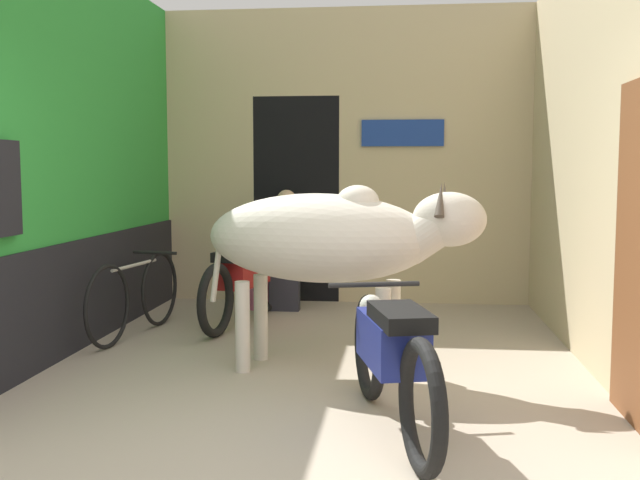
{
  "coord_description": "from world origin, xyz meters",
  "views": [
    {
      "loc": [
        0.65,
        -3.55,
        1.5
      ],
      "look_at": [
        0.01,
        2.16,
        0.95
      ],
      "focal_mm": 42.0,
      "sensor_mm": 36.0,
      "label": 1
    }
  ],
  "objects_px": {
    "motorcycle_near": "(392,354)",
    "bicycle": "(136,296)",
    "shopkeeper_seated": "(286,247)",
    "plastic_stool": "(259,286)",
    "motorcycle_far": "(244,278)",
    "cow": "(331,239)"
  },
  "relations": [
    {
      "from": "motorcycle_near",
      "to": "bicycle",
      "type": "height_order",
      "value": "motorcycle_near"
    },
    {
      "from": "shopkeeper_seated",
      "to": "plastic_stool",
      "type": "bearing_deg",
      "value": -169.55
    },
    {
      "from": "shopkeeper_seated",
      "to": "plastic_stool",
      "type": "height_order",
      "value": "shopkeeper_seated"
    },
    {
      "from": "shopkeeper_seated",
      "to": "motorcycle_far",
      "type": "bearing_deg",
      "value": -109.36
    },
    {
      "from": "bicycle",
      "to": "shopkeeper_seated",
      "type": "relative_size",
      "value": 1.3
    },
    {
      "from": "motorcycle_far",
      "to": "shopkeeper_seated",
      "type": "bearing_deg",
      "value": 70.64
    },
    {
      "from": "plastic_stool",
      "to": "bicycle",
      "type": "bearing_deg",
      "value": -121.16
    },
    {
      "from": "motorcycle_far",
      "to": "bicycle",
      "type": "bearing_deg",
      "value": -142.78
    },
    {
      "from": "cow",
      "to": "shopkeeper_seated",
      "type": "bearing_deg",
      "value": 106.39
    },
    {
      "from": "motorcycle_far",
      "to": "bicycle",
      "type": "distance_m",
      "value": 1.07
    },
    {
      "from": "bicycle",
      "to": "motorcycle_far",
      "type": "bearing_deg",
      "value": 37.22
    },
    {
      "from": "cow",
      "to": "bicycle",
      "type": "relative_size",
      "value": 1.27
    },
    {
      "from": "bicycle",
      "to": "motorcycle_near",
      "type": "bearing_deg",
      "value": -43.64
    },
    {
      "from": "cow",
      "to": "shopkeeper_seated",
      "type": "height_order",
      "value": "cow"
    },
    {
      "from": "motorcycle_near",
      "to": "shopkeeper_seated",
      "type": "height_order",
      "value": "shopkeeper_seated"
    },
    {
      "from": "motorcycle_near",
      "to": "motorcycle_far",
      "type": "height_order",
      "value": "motorcycle_near"
    },
    {
      "from": "cow",
      "to": "shopkeeper_seated",
      "type": "xyz_separation_m",
      "value": [
        -0.72,
        2.45,
        -0.32
      ]
    },
    {
      "from": "motorcycle_far",
      "to": "plastic_stool",
      "type": "distance_m",
      "value": 0.79
    },
    {
      "from": "cow",
      "to": "motorcycle_far",
      "type": "height_order",
      "value": "cow"
    },
    {
      "from": "motorcycle_far",
      "to": "plastic_stool",
      "type": "bearing_deg",
      "value": 89.68
    },
    {
      "from": "cow",
      "to": "motorcycle_far",
      "type": "bearing_deg",
      "value": 121.72
    },
    {
      "from": "motorcycle_far",
      "to": "plastic_stool",
      "type": "height_order",
      "value": "motorcycle_far"
    }
  ]
}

